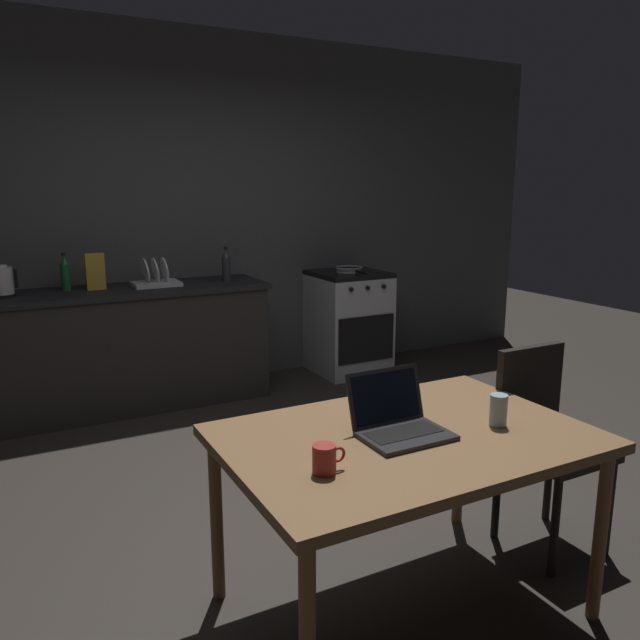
% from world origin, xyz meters
% --- Properties ---
extents(ground_plane, '(12.00, 12.00, 0.00)m').
position_xyz_m(ground_plane, '(0.00, 0.00, 0.00)').
color(ground_plane, '#2D2823').
extents(back_wall, '(6.40, 0.10, 2.83)m').
position_xyz_m(back_wall, '(0.30, 2.40, 1.41)').
color(back_wall, '#48494B').
rests_on(back_wall, ground_plane).
extents(kitchen_counter, '(2.16, 0.64, 0.90)m').
position_xyz_m(kitchen_counter, '(-0.63, 2.05, 0.45)').
color(kitchen_counter, '#282623').
rests_on(kitchen_counter, ground_plane).
extents(stove_oven, '(0.60, 0.62, 0.90)m').
position_xyz_m(stove_oven, '(1.32, 2.05, 0.45)').
color(stove_oven, '#B7BABF').
rests_on(stove_oven, ground_plane).
extents(dining_table, '(1.35, 0.91, 0.73)m').
position_xyz_m(dining_table, '(-0.12, -0.81, 0.66)').
color(dining_table, brown).
rests_on(dining_table, ground_plane).
extents(chair, '(0.40, 0.40, 0.91)m').
position_xyz_m(chair, '(0.73, -0.70, 0.53)').
color(chair, black).
rests_on(chair, ground_plane).
extents(laptop, '(0.32, 0.28, 0.22)m').
position_xyz_m(laptop, '(-0.15, -0.80, 0.77)').
color(laptop, '#232326').
rests_on(laptop, dining_table).
extents(electric_kettle, '(0.19, 0.17, 0.22)m').
position_xyz_m(electric_kettle, '(-1.38, 2.05, 1.00)').
color(electric_kettle, black).
rests_on(electric_kettle, kitchen_counter).
extents(bottle, '(0.07, 0.07, 0.27)m').
position_xyz_m(bottle, '(0.18, 2.00, 1.03)').
color(bottle, '#2D2D33').
rests_on(bottle, kitchen_counter).
extents(frying_pan, '(0.24, 0.42, 0.05)m').
position_xyz_m(frying_pan, '(1.31, 2.02, 0.92)').
color(frying_pan, gray).
rests_on(frying_pan, stove_oven).
extents(coffee_mug, '(0.12, 0.08, 0.09)m').
position_xyz_m(coffee_mug, '(-0.54, -0.95, 0.78)').
color(coffee_mug, '#9E2D28').
rests_on(coffee_mug, dining_table).
extents(drinking_glass, '(0.07, 0.07, 0.12)m').
position_xyz_m(drinking_glass, '(0.23, -0.91, 0.79)').
color(drinking_glass, '#99B7C6').
rests_on(drinking_glass, dining_table).
extents(cereal_box, '(0.13, 0.05, 0.26)m').
position_xyz_m(cereal_box, '(-0.77, 2.07, 1.03)').
color(cereal_box, gold).
rests_on(cereal_box, kitchen_counter).
extents(dish_rack, '(0.34, 0.26, 0.21)m').
position_xyz_m(dish_rack, '(-0.35, 2.05, 0.95)').
color(dish_rack, silver).
rests_on(dish_rack, kitchen_counter).
extents(bottle_b, '(0.06, 0.06, 0.27)m').
position_xyz_m(bottle_b, '(-0.97, 2.13, 1.03)').
color(bottle_b, '#19592D').
rests_on(bottle_b, kitchen_counter).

